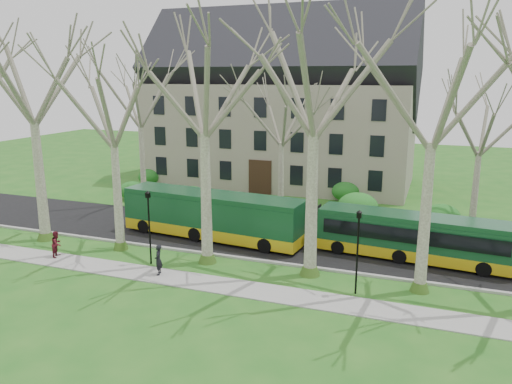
# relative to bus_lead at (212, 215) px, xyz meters

# --- Properties ---
(ground) EXTENTS (120.00, 120.00, 0.00)m
(ground) POSITION_rel_bus_lead_xyz_m (4.58, -4.54, -1.65)
(ground) COLOR #21611B
(ground) RESTS_ON ground
(sidewalk) EXTENTS (70.00, 2.00, 0.06)m
(sidewalk) POSITION_rel_bus_lead_xyz_m (4.58, -7.04, -1.62)
(sidewalk) COLOR gray
(sidewalk) RESTS_ON ground
(road) EXTENTS (80.00, 8.00, 0.06)m
(road) POSITION_rel_bus_lead_xyz_m (4.58, 0.96, -1.62)
(road) COLOR black
(road) RESTS_ON ground
(curb) EXTENTS (80.00, 0.25, 0.14)m
(curb) POSITION_rel_bus_lead_xyz_m (4.58, -3.04, -1.58)
(curb) COLOR #A5A39E
(curb) RESTS_ON ground
(building) EXTENTS (26.50, 12.20, 16.00)m
(building) POSITION_rel_bus_lead_xyz_m (-1.42, 19.46, 6.41)
(building) COLOR gray
(building) RESTS_ON ground
(tree_row_verge) EXTENTS (49.00, 7.00, 14.00)m
(tree_row_verge) POSITION_rel_bus_lead_xyz_m (4.58, -4.24, 5.35)
(tree_row_verge) COLOR gray
(tree_row_verge) RESTS_ON ground
(tree_row_far) EXTENTS (33.00, 7.00, 12.00)m
(tree_row_far) POSITION_rel_bus_lead_xyz_m (3.25, 6.46, 4.35)
(tree_row_far) COLOR gray
(tree_row_far) RESTS_ON ground
(lamp_row) EXTENTS (36.22, 0.22, 4.30)m
(lamp_row) POSITION_rel_bus_lead_xyz_m (4.58, -5.54, 0.92)
(lamp_row) COLOR black
(lamp_row) RESTS_ON ground
(hedges) EXTENTS (30.60, 8.60, 2.00)m
(hedges) POSITION_rel_bus_lead_xyz_m (-0.09, 9.46, -0.65)
(hedges) COLOR #17531C
(hedges) RESTS_ON ground
(bus_lead) EXTENTS (12.95, 3.86, 3.19)m
(bus_lead) POSITION_rel_bus_lead_xyz_m (0.00, 0.00, 0.00)
(bus_lead) COLOR #134525
(bus_lead) RESTS_ON road
(bus_follow) EXTENTS (11.44, 3.39, 2.82)m
(bus_follow) POSITION_rel_bus_lead_xyz_m (12.99, 0.43, -0.19)
(bus_follow) COLOR #134525
(bus_follow) RESTS_ON road
(pedestrian_a) EXTENTS (0.61, 0.73, 1.71)m
(pedestrian_a) POSITION_rel_bus_lead_xyz_m (-0.06, -6.92, -0.74)
(pedestrian_a) COLOR black
(pedestrian_a) RESTS_ON sidewalk
(pedestrian_b) EXTENTS (0.78, 0.90, 1.59)m
(pedestrian_b) POSITION_rel_bus_lead_xyz_m (-7.33, -6.59, -0.80)
(pedestrian_b) COLOR #57131E
(pedestrian_b) RESTS_ON sidewalk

